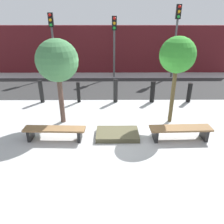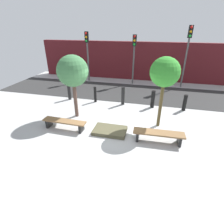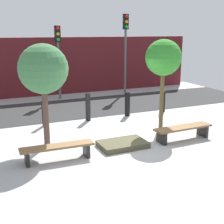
% 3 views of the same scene
% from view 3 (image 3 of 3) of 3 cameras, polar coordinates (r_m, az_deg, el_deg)
% --- Properties ---
extents(ground_plane, '(18.00, 18.00, 0.00)m').
position_cam_3_polar(ground_plane, '(9.53, 1.37, -5.92)').
color(ground_plane, '#A7A7A7').
extents(road_strip, '(18.00, 3.67, 0.01)m').
position_cam_3_polar(road_strip, '(13.94, -7.23, 0.70)').
color(road_strip, '#2B2B2B').
rests_on(road_strip, ground).
extents(building_facade, '(16.20, 0.50, 3.00)m').
position_cam_3_polar(building_facade, '(17.01, -10.83, 8.21)').
color(building_facade, '#511419').
rests_on(building_facade, ground).
extents(bench_left, '(1.97, 0.46, 0.42)m').
position_cam_3_polar(bench_left, '(8.43, -9.94, -6.73)').
color(bench_left, black).
rests_on(bench_left, ground).
extents(bench_right, '(1.98, 0.51, 0.43)m').
position_cam_3_polar(bench_right, '(10.08, 12.86, -3.22)').
color(bench_right, black).
rests_on(bench_right, ground).
extents(planter_bed, '(1.40, 0.90, 0.16)m').
position_cam_3_polar(planter_bed, '(9.32, 1.96, -5.90)').
color(planter_bed, '#4B4731').
rests_on(planter_bed, ground).
extents(tree_behind_left_bench, '(1.44, 1.44, 3.01)m').
position_cam_3_polar(tree_behind_left_bench, '(9.18, -12.47, 7.54)').
color(tree_behind_left_bench, '#503A31').
rests_on(tree_behind_left_bench, ground).
extents(tree_behind_right_bench, '(1.21, 1.21, 3.08)m').
position_cam_3_polar(tree_behind_right_bench, '(10.70, 9.38, 9.62)').
color(tree_behind_right_bench, '#4F4224').
rests_on(tree_behind_right_bench, ground).
extents(bollard_left, '(0.16, 0.16, 0.93)m').
position_cam_3_polar(bollard_left, '(11.48, -12.32, -0.23)').
color(bollard_left, black).
rests_on(bollard_left, ground).
extents(bollard_center, '(0.19, 0.19, 1.07)m').
position_cam_3_polar(bollard_center, '(11.89, -4.41, 0.94)').
color(bollard_center, black).
rests_on(bollard_center, ground).
extents(bollard_right, '(0.21, 0.21, 0.97)m').
position_cam_3_polar(bollard_right, '(12.53, 2.84, 1.46)').
color(bollard_right, black).
rests_on(bollard_right, ground).
extents(bollard_far_right, '(0.20, 0.20, 0.88)m').
position_cam_3_polar(bollard_far_right, '(13.36, 9.28, 1.92)').
color(bollard_far_right, black).
rests_on(bollard_far_right, ground).
extents(traffic_light_mid_west, '(0.28, 0.27, 3.57)m').
position_cam_3_polar(traffic_light_mid_west, '(15.60, -9.82, 11.27)').
color(traffic_light_mid_west, '#4F4F4F').
rests_on(traffic_light_mid_west, ground).
extents(traffic_light_mid_east, '(0.28, 0.27, 4.17)m').
position_cam_3_polar(traffic_light_mid_east, '(16.85, 2.51, 13.01)').
color(traffic_light_mid_east, '#525252').
rests_on(traffic_light_mid_east, ground).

